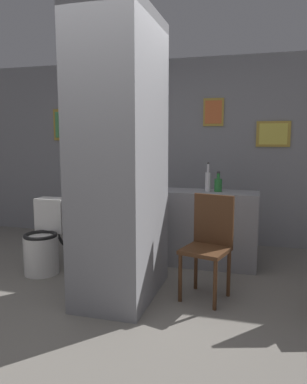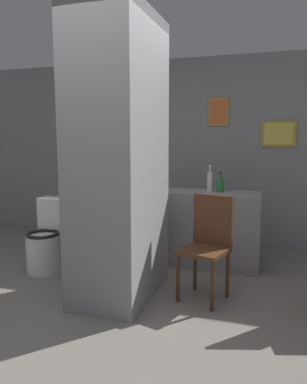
# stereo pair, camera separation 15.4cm
# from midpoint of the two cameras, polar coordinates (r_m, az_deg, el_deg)

# --- Properties ---
(ground_plane) EXTENTS (14.00, 14.00, 0.00)m
(ground_plane) POSITION_cam_midpoint_polar(r_m,az_deg,el_deg) (3.38, -9.03, -18.19)
(ground_plane) COLOR slate
(wall_back) EXTENTS (8.00, 0.09, 2.60)m
(wall_back) POSITION_cam_midpoint_polar(r_m,az_deg,el_deg) (5.50, 3.29, 6.21)
(wall_back) COLOR gray
(wall_back) RESTS_ON ground_plane
(pillar_center) EXTENTS (0.67, 1.07, 2.60)m
(pillar_center) POSITION_cam_midpoint_polar(r_m,az_deg,el_deg) (3.47, -3.95, 4.97)
(pillar_center) COLOR gray
(pillar_center) RESTS_ON ground_plane
(counter_shelf) EXTENTS (1.11, 0.44, 0.88)m
(counter_shelf) POSITION_cam_midpoint_polar(r_m,az_deg,el_deg) (4.46, 9.78, -5.58)
(counter_shelf) COLOR gray
(counter_shelf) RESTS_ON ground_plane
(toilet) EXTENTS (0.38, 0.54, 0.81)m
(toilet) POSITION_cam_midpoint_polar(r_m,az_deg,el_deg) (4.43, -15.00, -7.19)
(toilet) COLOR white
(toilet) RESTS_ON ground_plane
(chair_near_pillar) EXTENTS (0.49, 0.49, 0.97)m
(chair_near_pillar) POSITION_cam_midpoint_polar(r_m,az_deg,el_deg) (3.56, 9.44, -7.55)
(chair_near_pillar) COLOR #4C2D19
(chair_near_pillar) RESTS_ON ground_plane
(bicycle) EXTENTS (1.59, 0.42, 0.69)m
(bicycle) POSITION_cam_midpoint_polar(r_m,az_deg,el_deg) (4.78, -5.03, -5.87)
(bicycle) COLOR black
(bicycle) RESTS_ON ground_plane
(bottle_tall) EXTENTS (0.06, 0.06, 0.34)m
(bottle_tall) POSITION_cam_midpoint_polar(r_m,az_deg,el_deg) (4.34, 9.60, 1.66)
(bottle_tall) COLOR silver
(bottle_tall) RESTS_ON counter_shelf
(bottle_short) EXTENTS (0.09, 0.09, 0.24)m
(bottle_short) POSITION_cam_midpoint_polar(r_m,az_deg,el_deg) (4.37, 11.15, 1.13)
(bottle_short) COLOR #267233
(bottle_short) RESTS_ON counter_shelf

